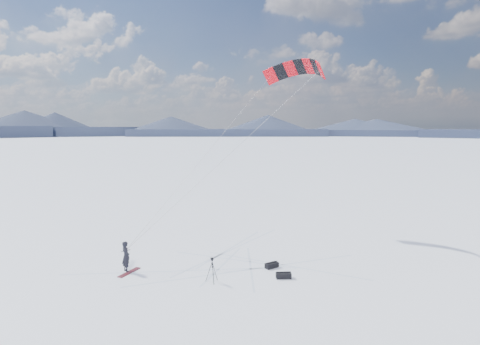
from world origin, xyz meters
TOP-DOWN VIEW (x-y plane):
  - ground at (0.00, 0.00)m, footprint 1800.00×1800.00m
  - horizon_hills at (-0.00, 0.00)m, footprint 704.00×704.42m
  - snow_tracks at (-0.41, -0.64)m, footprint 17.62×14.39m
  - snowkiter at (-3.60, 3.26)m, footprint 0.50×0.68m
  - snowboard at (-3.52, 3.00)m, footprint 1.51×1.17m
  - tripod at (-0.27, -0.62)m, footprint 0.64×0.64m
  - gear_bag_a at (3.60, -0.58)m, footprint 0.80×0.40m
  - gear_bag_b at (3.20, -2.18)m, footprint 0.89×0.73m
  - power_kite at (10.60, 5.86)m, footprint 15.43×5.62m

SIDE VIEW (x-z plane):
  - ground at x=0.00m, z-range 0.00..0.00m
  - snowkiter at x=-3.60m, z-range -0.86..0.86m
  - snow_tracks at x=-0.41m, z-range 0.00..0.01m
  - snowboard at x=-3.52m, z-range 0.00..0.04m
  - gear_bag_a at x=3.60m, z-range -0.02..0.33m
  - gear_bag_b at x=3.20m, z-range -0.02..0.34m
  - tripod at x=-0.27m, z-range 0.19..1.50m
  - horizon_hills at x=0.00m, z-range -0.60..10.02m
  - power_kite at x=10.60m, z-range 6.27..18.23m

